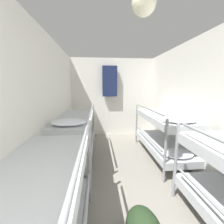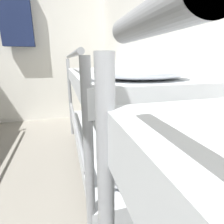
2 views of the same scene
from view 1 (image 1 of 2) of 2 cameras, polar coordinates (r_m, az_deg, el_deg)
wall_left at (r=2.27m, az=-26.85°, el=-0.02°), size 0.06×5.36×2.39m
wall_right at (r=2.74m, az=34.30°, el=0.84°), size 0.06×5.36×2.39m
wall_back at (r=4.77m, az=0.11°, el=5.58°), size 2.64×0.06×2.39m
bunk_stack_left_far at (r=3.12m, az=-13.73°, el=-8.34°), size 0.70×1.82×1.10m
bunk_stack_right_far at (r=3.38m, az=18.99°, el=-7.19°), size 0.70×1.82×1.10m
hanging_coat at (r=4.60m, az=-0.86°, el=11.63°), size 0.44×0.12×0.90m
ceiling_light at (r=1.82m, az=12.07°, el=35.45°), size 0.24×0.24×0.24m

